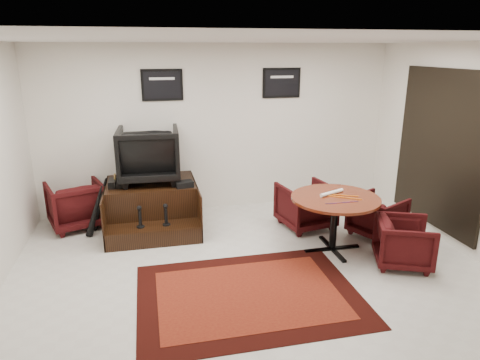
% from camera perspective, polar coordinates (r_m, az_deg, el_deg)
% --- Properties ---
extents(ground, '(6.00, 6.00, 0.00)m').
position_cam_1_polar(ground, '(5.47, 1.82, -12.53)').
color(ground, beige).
rests_on(ground, ground).
extents(room_shell, '(6.02, 5.02, 2.81)m').
position_cam_1_polar(room_shell, '(5.08, 6.16, 6.56)').
color(room_shell, white).
rests_on(room_shell, ground).
extents(area_rug, '(2.51, 1.88, 0.01)m').
position_cam_1_polar(area_rug, '(5.08, 1.16, -15.02)').
color(area_rug, black).
rests_on(area_rug, ground).
extents(shine_podium, '(1.38, 1.42, 0.71)m').
position_cam_1_polar(shine_podium, '(6.87, -11.62, -3.50)').
color(shine_podium, black).
rests_on(shine_podium, ground).
extents(shine_chair, '(0.95, 0.90, 0.94)m').
position_cam_1_polar(shine_chair, '(6.77, -12.08, 3.72)').
color(shine_chair, black).
rests_on(shine_chair, shine_podium).
extents(shoes_pair, '(0.24, 0.30, 0.11)m').
position_cam_1_polar(shoes_pair, '(6.72, -16.14, -0.38)').
color(shoes_pair, black).
rests_on(shoes_pair, shine_podium).
extents(polish_kit, '(0.28, 0.22, 0.09)m').
position_cam_1_polar(polish_kit, '(6.49, -7.45, -0.54)').
color(polish_kit, black).
rests_on(polish_kit, shine_podium).
extents(umbrella_black, '(0.30, 0.11, 0.82)m').
position_cam_1_polar(umbrella_black, '(6.70, -18.73, -3.90)').
color(umbrella_black, black).
rests_on(umbrella_black, ground).
extents(umbrella_hooked, '(0.32, 0.12, 0.87)m').
position_cam_1_polar(umbrella_hooked, '(6.91, -18.23, -3.00)').
color(umbrella_hooked, black).
rests_on(umbrella_hooked, ground).
extents(armchair_side, '(0.99, 0.96, 0.81)m').
position_cam_1_polar(armchair_side, '(7.18, -21.08, -2.78)').
color(armchair_side, black).
rests_on(armchair_side, ground).
extents(meeting_table, '(1.20, 1.20, 0.78)m').
position_cam_1_polar(meeting_table, '(5.96, 12.57, -3.08)').
color(meeting_table, '#431309').
rests_on(meeting_table, ground).
extents(table_chair_back, '(0.87, 0.83, 0.78)m').
position_cam_1_polar(table_chair_back, '(6.78, 8.76, -3.09)').
color(table_chair_back, black).
rests_on(table_chair_back, ground).
extents(table_chair_window, '(0.86, 0.88, 0.69)m').
position_cam_1_polar(table_chair_window, '(6.73, 17.87, -4.32)').
color(table_chair_window, black).
rests_on(table_chair_window, ground).
extents(table_chair_corner, '(0.83, 0.86, 0.69)m').
position_cam_1_polar(table_chair_corner, '(5.95, 21.04, -7.50)').
color(table_chair_corner, black).
rests_on(table_chair_corner, ground).
extents(paper_roll, '(0.41, 0.21, 0.05)m').
position_cam_1_polar(paper_roll, '(6.01, 12.14, -1.67)').
color(paper_roll, white).
rests_on(paper_roll, meeting_table).
extents(table_clutter, '(0.56, 0.38, 0.01)m').
position_cam_1_polar(table_clutter, '(5.90, 13.55, -2.33)').
color(table_clutter, orange).
rests_on(table_clutter, meeting_table).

